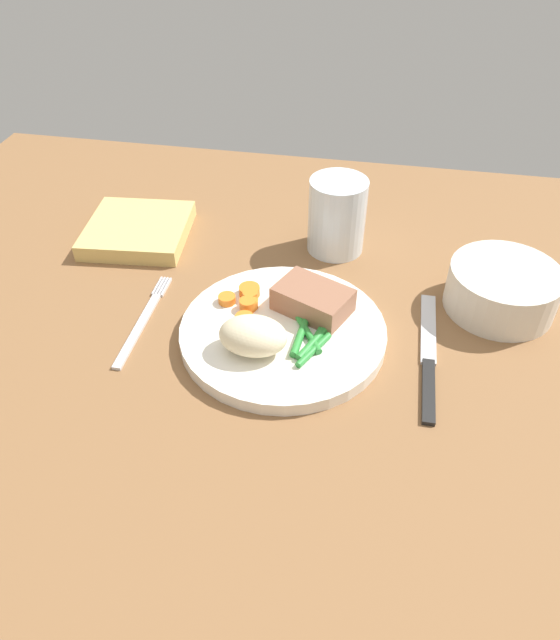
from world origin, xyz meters
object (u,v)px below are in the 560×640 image
(salad_bowl, at_px, (503,287))
(water_glass, at_px, (337,220))
(dinner_plate, at_px, (280,332))
(meat_portion, at_px, (313,300))
(napkin, at_px, (138,230))
(fork, at_px, (143,320))
(knife, at_px, (428,356))

(salad_bowl, bearing_deg, water_glass, 156.41)
(dinner_plate, bearing_deg, water_glass, 78.30)
(dinner_plate, relative_size, meat_portion, 2.79)
(napkin, bearing_deg, fork, -67.54)
(fork, bearing_deg, napkin, 111.18)
(fork, bearing_deg, salad_bowl, 13.05)
(knife, relative_size, salad_bowl, 1.58)
(knife, relative_size, water_glass, 2.02)
(dinner_plate, bearing_deg, napkin, 144.14)
(dinner_plate, xyz_separation_m, knife, (0.17, -0.00, -0.01))
(fork, relative_size, knife, 0.81)
(water_glass, height_order, salad_bowl, water_glass)
(water_glass, bearing_deg, knife, -57.26)
(knife, bearing_deg, napkin, 158.06)
(fork, height_order, knife, knife)
(meat_portion, xyz_separation_m, salad_bowl, (0.22, 0.07, -0.00))
(dinner_plate, distance_m, knife, 0.17)
(water_glass, distance_m, napkin, 0.28)
(dinner_plate, height_order, salad_bowl, salad_bowl)
(salad_bowl, xyz_separation_m, napkin, (-0.48, 0.07, -0.02))
(dinner_plate, height_order, water_glass, water_glass)
(fork, relative_size, water_glass, 1.64)
(dinner_plate, xyz_separation_m, napkin, (-0.24, 0.17, 0.00))
(fork, height_order, salad_bowl, salad_bowl)
(water_glass, height_order, napkin, water_glass)
(fork, height_order, water_glass, water_glass)
(fork, relative_size, napkin, 1.21)
(meat_portion, bearing_deg, salad_bowl, 16.91)
(dinner_plate, xyz_separation_m, fork, (-0.16, -0.00, -0.01))
(fork, xyz_separation_m, napkin, (-0.07, 0.17, 0.01))
(water_glass, bearing_deg, napkin, -174.99)
(fork, relative_size, salad_bowl, 1.28)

